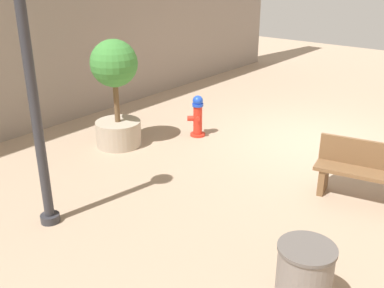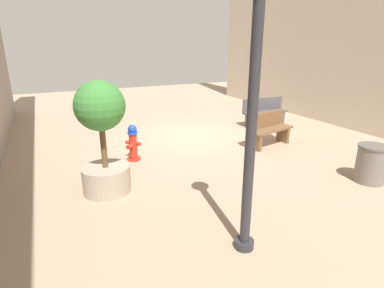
# 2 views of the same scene
# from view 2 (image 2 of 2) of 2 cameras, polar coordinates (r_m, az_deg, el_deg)

# --- Properties ---
(ground_plane) EXTENTS (23.40, 23.40, 0.00)m
(ground_plane) POSITION_cam_2_polar(r_m,az_deg,el_deg) (9.71, -0.02, 1.42)
(ground_plane) COLOR tan
(fire_hydrant) EXTENTS (0.38, 0.38, 0.91)m
(fire_hydrant) POSITION_cam_2_polar(r_m,az_deg,el_deg) (7.77, -10.86, 0.26)
(fire_hydrant) COLOR red
(fire_hydrant) RESTS_ON ground_plane
(bench_near) EXTENTS (1.67, 0.46, 0.95)m
(bench_near) POSITION_cam_2_polar(r_m,az_deg,el_deg) (11.24, 13.23, 5.89)
(bench_near) COLOR #4C4C51
(bench_near) RESTS_ON ground_plane
(bench_far) EXTENTS (1.55, 0.72, 0.95)m
(bench_far) POSITION_cam_2_polar(r_m,az_deg,el_deg) (9.00, 13.97, 2.74)
(bench_far) COLOR brown
(bench_far) RESTS_ON ground_plane
(planter_tree) EXTENTS (0.93, 0.93, 2.19)m
(planter_tree) POSITION_cam_2_polar(r_m,az_deg,el_deg) (6.01, -16.26, 1.95)
(planter_tree) COLOR tan
(planter_tree) RESTS_ON ground_plane
(street_lamp) EXTENTS (0.36, 0.36, 3.69)m
(street_lamp) POSITION_cam_2_polar(r_m,az_deg,el_deg) (3.87, 11.38, 10.28)
(street_lamp) COLOR #2D2D33
(street_lamp) RESTS_ON ground_plane
(trash_bin) EXTENTS (0.63, 0.63, 0.80)m
(trash_bin) POSITION_cam_2_polar(r_m,az_deg,el_deg) (7.46, 30.24, -3.18)
(trash_bin) COLOR slate
(trash_bin) RESTS_ON ground_plane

